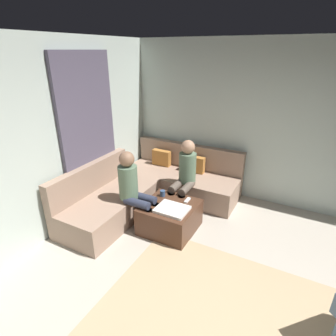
{
  "coord_description": "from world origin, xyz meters",
  "views": [
    {
      "loc": [
        0.16,
        -1.72,
        2.5
      ],
      "look_at": [
        -1.63,
        1.63,
        0.85
      ],
      "focal_mm": 29.19,
      "sensor_mm": 36.0,
      "label": 1
    }
  ],
  "objects": [
    {
      "name": "wall_back",
      "position": [
        0.0,
        2.94,
        1.35
      ],
      "size": [
        6.0,
        0.12,
        2.7
      ],
      "primitive_type": "cube",
      "color": "silver",
      "rests_on": "ground_plane"
    },
    {
      "name": "wall_left",
      "position": [
        -2.94,
        0.0,
        1.35
      ],
      "size": [
        0.12,
        6.0,
        2.7
      ],
      "primitive_type": "cube",
      "color": "silver",
      "rests_on": "ground_plane"
    },
    {
      "name": "curtain_panel",
      "position": [
        -2.84,
        1.3,
        1.25
      ],
      "size": [
        0.06,
        1.1,
        2.5
      ],
      "primitive_type": "cube",
      "color": "#595166",
      "rests_on": "ground_plane"
    },
    {
      "name": "area_rug",
      "position": [
        -0.2,
        0.1,
        0.01
      ],
      "size": [
        2.6,
        2.2,
        0.01
      ],
      "primitive_type": "cube",
      "color": "tan",
      "rests_on": "ground_plane"
    },
    {
      "name": "sectional_couch",
      "position": [
        -2.08,
        1.88,
        0.28
      ],
      "size": [
        2.1,
        2.55,
        0.87
      ],
      "color": "#9E7F6B",
      "rests_on": "ground_plane"
    },
    {
      "name": "ottoman",
      "position": [
        -1.44,
        1.32,
        0.21
      ],
      "size": [
        0.76,
        0.76,
        0.42
      ],
      "primitive_type": "cube",
      "color": "#4C2D1E",
      "rests_on": "ground_plane"
    },
    {
      "name": "folded_blanket",
      "position": [
        -1.34,
        1.2,
        0.44
      ],
      "size": [
        0.44,
        0.36,
        0.04
      ],
      "primitive_type": "cube",
      "color": "white",
      "rests_on": "ottoman"
    },
    {
      "name": "coffee_mug",
      "position": [
        -1.66,
        1.5,
        0.47
      ],
      "size": [
        0.08,
        0.08,
        0.1
      ],
      "primitive_type": "cylinder",
      "color": "#334C72",
      "rests_on": "ottoman"
    },
    {
      "name": "game_remote",
      "position": [
        -1.26,
        1.54,
        0.43
      ],
      "size": [
        0.05,
        0.15,
        0.02
      ],
      "primitive_type": "cube",
      "color": "white",
      "rests_on": "ottoman"
    },
    {
      "name": "person_on_couch_back",
      "position": [
        -1.48,
        1.93,
        0.66
      ],
      "size": [
        0.3,
        0.6,
        1.2
      ],
      "rotation": [
        0.0,
        0.0,
        3.14
      ],
      "color": "brown",
      "rests_on": "ground_plane"
    },
    {
      "name": "person_on_couch_side",
      "position": [
        -1.93,
        1.15,
        0.66
      ],
      "size": [
        0.6,
        0.3,
        1.2
      ],
      "rotation": [
        0.0,
        0.0,
        -1.57
      ],
      "color": "#2D3347",
      "rests_on": "ground_plane"
    }
  ]
}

